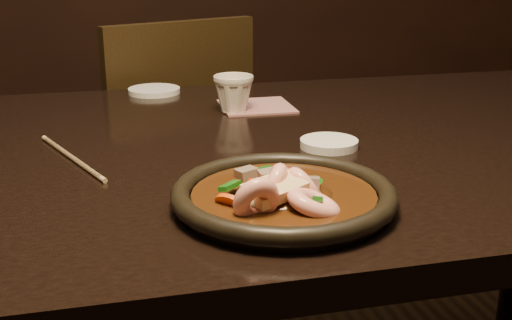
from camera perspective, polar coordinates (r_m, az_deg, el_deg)
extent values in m
cube|color=black|center=(1.05, 4.41, 0.99)|extent=(1.60, 0.90, 0.04)
cube|color=black|center=(1.81, -9.16, -1.90)|extent=(0.54, 0.54, 0.04)
cylinder|color=black|center=(2.10, -6.85, -5.40)|extent=(0.04, 0.04, 0.41)
cylinder|color=black|center=(1.84, -1.65, -8.87)|extent=(0.04, 0.04, 0.41)
cylinder|color=black|center=(1.98, -15.46, -7.54)|extent=(0.04, 0.04, 0.41)
cylinder|color=black|center=(1.70, -11.30, -11.74)|extent=(0.04, 0.04, 0.41)
cube|color=black|center=(1.58, -6.48, 4.28)|extent=(0.38, 0.18, 0.44)
cylinder|color=black|center=(0.76, 2.47, -3.78)|extent=(0.25, 0.25, 0.01)
torus|color=black|center=(0.76, 2.48, -2.98)|extent=(0.27, 0.27, 0.02)
cylinder|color=#341909|center=(0.76, 2.48, -3.25)|extent=(0.22, 0.22, 0.01)
ellipsoid|color=#341909|center=(0.76, 2.48, -3.25)|extent=(0.12, 0.11, 0.03)
torus|color=#FFB4A1|center=(0.70, 0.02, -3.71)|extent=(0.06, 0.04, 0.06)
torus|color=#FFB4A1|center=(0.75, 1.21, -2.39)|extent=(0.06, 0.07, 0.06)
torus|color=#FFB4A1|center=(0.71, 5.16, -3.94)|extent=(0.07, 0.07, 0.04)
torus|color=#FFB4A1|center=(0.76, 4.38, -2.57)|extent=(0.06, 0.06, 0.06)
cube|color=gray|center=(0.75, 4.73, -2.33)|extent=(0.03, 0.03, 0.03)
cube|color=gray|center=(0.72, 0.58, -4.01)|extent=(0.03, 0.03, 0.03)
cube|color=gray|center=(0.75, 2.66, -2.72)|extent=(0.04, 0.04, 0.03)
cube|color=gray|center=(0.77, 1.90, -2.41)|extent=(0.02, 0.03, 0.02)
cube|color=gray|center=(0.76, 1.37, -2.52)|extent=(0.03, 0.03, 0.02)
cube|color=gray|center=(0.81, -0.79, -1.48)|extent=(0.03, 0.03, 0.03)
cube|color=gray|center=(0.76, 1.23, -1.67)|extent=(0.03, 0.03, 0.02)
cylinder|color=#E54607|center=(0.77, 2.18, -1.46)|extent=(0.05, 0.05, 0.04)
cylinder|color=#E54607|center=(0.77, 3.16, -2.55)|extent=(0.04, 0.05, 0.03)
cylinder|color=#E54607|center=(0.72, -2.23, -3.84)|extent=(0.05, 0.05, 0.04)
cylinder|color=#E54607|center=(0.75, 2.49, -2.73)|extent=(0.05, 0.05, 0.03)
cylinder|color=#E54607|center=(0.76, 0.72, -2.17)|extent=(0.06, 0.06, 0.03)
cube|color=#146012|center=(0.81, -0.01, -1.00)|extent=(0.04, 0.02, 0.02)
cube|color=#146012|center=(0.73, 5.62, -3.36)|extent=(0.03, 0.04, 0.02)
cube|color=#146012|center=(0.77, 5.36, -2.20)|extent=(0.03, 0.04, 0.01)
cube|color=#146012|center=(0.76, 1.77, -2.65)|extent=(0.04, 0.03, 0.02)
cube|color=#146012|center=(0.75, -2.32, -2.30)|extent=(0.03, 0.04, 0.01)
cube|color=#146012|center=(0.73, 2.37, -3.08)|extent=(0.03, 0.04, 0.02)
ellipsoid|color=silver|center=(0.76, 2.43, -2.87)|extent=(0.04, 0.03, 0.03)
ellipsoid|color=silver|center=(0.73, 2.59, -2.74)|extent=(0.04, 0.03, 0.02)
ellipsoid|color=silver|center=(0.72, -0.72, -3.71)|extent=(0.03, 0.03, 0.02)
ellipsoid|color=silver|center=(0.75, 2.99, -2.06)|extent=(0.03, 0.04, 0.03)
ellipsoid|color=silver|center=(0.80, 2.17, -1.32)|extent=(0.03, 0.02, 0.02)
ellipsoid|color=silver|center=(0.75, 4.01, -3.20)|extent=(0.03, 0.04, 0.02)
cube|color=#F0CD8F|center=(0.72, 1.68, -2.58)|extent=(0.08, 0.07, 0.03)
cylinder|color=white|center=(1.00, 6.51, 1.47)|extent=(0.09, 0.09, 0.01)
cylinder|color=white|center=(1.39, -9.04, 6.11)|extent=(0.11, 0.11, 0.01)
imported|color=beige|center=(1.20, -2.01, 6.01)|extent=(0.09, 0.08, 0.08)
cylinder|color=tan|center=(0.97, -15.97, 0.16)|extent=(0.09, 0.22, 0.01)
cylinder|color=tan|center=(0.98, -16.21, 0.34)|extent=(0.09, 0.22, 0.01)
cube|color=#9D6460|center=(1.25, 0.03, 4.80)|extent=(0.14, 0.14, 0.00)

